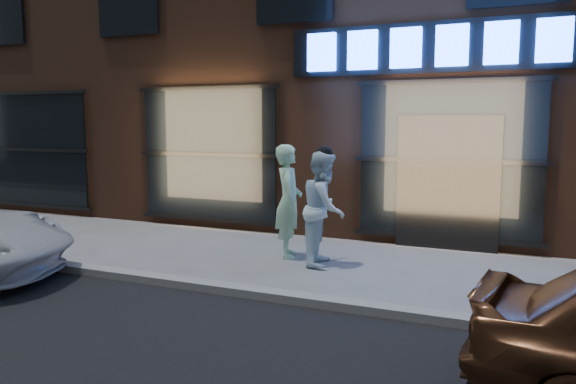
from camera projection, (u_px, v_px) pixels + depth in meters
name	position (u px, v px, depth m)	size (l,w,h in m)	color
ground	(396.00, 317.00, 6.61)	(90.00, 90.00, 0.00)	slate
curb	(396.00, 312.00, 6.60)	(60.00, 0.25, 0.12)	gray
storefront_building	(478.00, 0.00, 13.23)	(30.20, 8.28, 10.30)	#54301E
man_bowtie	(289.00, 201.00, 9.47)	(0.70, 0.46, 1.91)	#BAF4CA
man_cap	(324.00, 208.00, 8.98)	(0.89, 0.69, 1.83)	white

